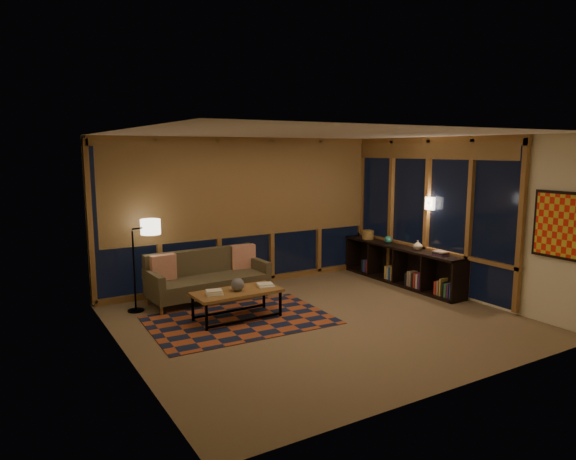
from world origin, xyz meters
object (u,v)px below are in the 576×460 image
sofa (209,276)px  bookshelf (400,265)px  coffee_table (237,305)px  floor_lamp (134,267)px

sofa → bookshelf: size_ratio=0.69×
coffee_table → sofa: bearing=87.8°
coffee_table → floor_lamp: size_ratio=0.92×
bookshelf → sofa: bearing=166.7°
sofa → floor_lamp: size_ratio=1.39×
coffee_table → bookshelf: size_ratio=0.46×
sofa → bookshelf: sofa is taller
coffee_table → floor_lamp: floor_lamp is taller
floor_lamp → bookshelf: (4.69, -0.85, -0.35)m
coffee_table → bookshelf: (3.49, 0.30, 0.14)m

